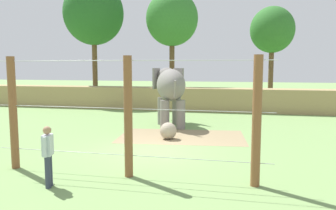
{
  "coord_description": "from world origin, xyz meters",
  "views": [
    {
      "loc": [
        3.39,
        -12.34,
        3.25
      ],
      "look_at": [
        -0.18,
        3.42,
        1.4
      ],
      "focal_mm": 36.2,
      "sensor_mm": 36.0,
      "label": 1
    }
  ],
  "objects": [
    {
      "name": "ground_plane",
      "position": [
        0.0,
        0.0,
        0.0
      ],
      "size": [
        120.0,
        120.0,
        0.0
      ],
      "primitive_type": "plane",
      "color": "#759956"
    },
    {
      "name": "dirt_patch",
      "position": [
        0.59,
        2.88,
        0.0
      ],
      "size": [
        6.12,
        4.1,
        0.01
      ],
      "primitive_type": "cube",
      "rotation": [
        0.0,
        0.0,
        0.11
      ],
      "color": "#937F5B",
      "rests_on": "ground"
    },
    {
      "name": "embankment_wall",
      "position": [
        0.0,
        12.44,
        0.83
      ],
      "size": [
        36.0,
        1.8,
        1.67
      ],
      "primitive_type": "cube",
      "color": "tan",
      "rests_on": "ground"
    },
    {
      "name": "elephant",
      "position": [
        -0.58,
        5.7,
        2.1
      ],
      "size": [
        2.51,
        4.1,
        3.18
      ],
      "color": "gray",
      "rests_on": "ground"
    },
    {
      "name": "enrichment_ball",
      "position": [
        0.1,
        2.22,
        0.38
      ],
      "size": [
        0.75,
        0.75,
        0.75
      ],
      "primitive_type": "sphere",
      "color": "gray",
      "rests_on": "ground"
    },
    {
      "name": "cable_fence",
      "position": [
        0.03,
        -3.1,
        1.78
      ],
      "size": [
        8.46,
        0.25,
        3.56
      ],
      "color": "brown",
      "rests_on": "ground"
    },
    {
      "name": "zookeeper",
      "position": [
        -1.71,
        -4.42,
        0.93
      ],
      "size": [
        0.31,
        0.57,
        1.67
      ],
      "color": "#33384C",
      "rests_on": "ground"
    },
    {
      "name": "tree_far_left",
      "position": [
        5.65,
        19.29,
        6.4
      ],
      "size": [
        3.86,
        3.86,
        8.49
      ],
      "color": "brown",
      "rests_on": "ground"
    },
    {
      "name": "tree_left_of_centre",
      "position": [
        -9.49,
        15.41,
        7.77
      ],
      "size": [
        5.17,
        5.17,
        10.52
      ],
      "color": "brown",
      "rests_on": "ground"
    },
    {
      "name": "tree_behind_wall",
      "position": [
        -2.78,
        16.41,
        7.24
      ],
      "size": [
        4.43,
        4.43,
        9.62
      ],
      "color": "brown",
      "rests_on": "ground"
    }
  ]
}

